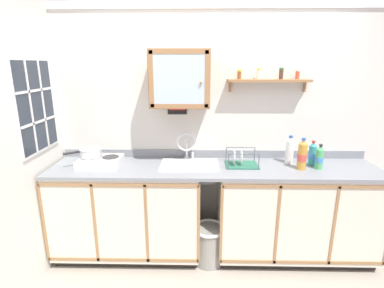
% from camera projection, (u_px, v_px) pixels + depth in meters
% --- Properties ---
extents(floor, '(6.13, 6.13, 0.00)m').
position_uv_depth(floor, '(214.00, 272.00, 2.74)').
color(floor, '#9E9384').
rests_on(floor, ground).
extents(back_wall, '(3.73, 0.07, 2.45)m').
position_uv_depth(back_wall, '(213.00, 130.00, 2.98)').
color(back_wall, silver).
rests_on(back_wall, ground).
extents(side_wall_left, '(0.05, 3.37, 2.45)m').
position_uv_depth(side_wall_left, '(3.00, 157.00, 2.14)').
color(side_wall_left, silver).
rests_on(side_wall_left, ground).
extents(lower_cabinet_run, '(1.42, 0.59, 0.92)m').
position_uv_depth(lower_cabinet_run, '(129.00, 212.00, 2.90)').
color(lower_cabinet_run, black).
rests_on(lower_cabinet_run, ground).
extents(lower_cabinet_run_right, '(1.51, 0.59, 0.92)m').
position_uv_depth(lower_cabinet_run_right, '(295.00, 213.00, 2.87)').
color(lower_cabinet_run_right, black).
rests_on(lower_cabinet_run_right, ground).
extents(countertop, '(3.09, 0.61, 0.03)m').
position_uv_depth(countertop, '(214.00, 168.00, 2.76)').
color(countertop, gray).
rests_on(countertop, lower_cabinet_run).
extents(backsplash, '(3.09, 0.02, 0.08)m').
position_uv_depth(backsplash, '(213.00, 154.00, 3.01)').
color(backsplash, gray).
rests_on(backsplash, countertop).
extents(sink, '(0.55, 0.42, 0.43)m').
position_uv_depth(sink, '(189.00, 167.00, 2.80)').
color(sink, silver).
rests_on(sink, countertop).
extents(hot_plate_stove, '(0.39, 0.31, 0.08)m').
position_uv_depth(hot_plate_stove, '(100.00, 162.00, 2.78)').
color(hot_plate_stove, silver).
rests_on(hot_plate_stove, countertop).
extents(saucepan, '(0.31, 0.26, 0.08)m').
position_uv_depth(saucepan, '(90.00, 152.00, 2.78)').
color(saucepan, silver).
rests_on(saucepan, hot_plate_stove).
extents(bottle_juice_amber_0, '(0.08, 0.08, 0.30)m').
position_uv_depth(bottle_juice_amber_0, '(302.00, 155.00, 2.65)').
color(bottle_juice_amber_0, gold).
rests_on(bottle_juice_amber_0, countertop).
extents(bottle_opaque_white_1, '(0.08, 0.08, 0.28)m').
position_uv_depth(bottle_opaque_white_1, '(290.00, 150.00, 2.82)').
color(bottle_opaque_white_1, white).
rests_on(bottle_opaque_white_1, countertop).
extents(bottle_detergent_teal_2, '(0.07, 0.07, 0.24)m').
position_uv_depth(bottle_detergent_teal_2, '(312.00, 154.00, 2.76)').
color(bottle_detergent_teal_2, teal).
rests_on(bottle_detergent_teal_2, countertop).
extents(bottle_soda_green_3, '(0.07, 0.07, 0.23)m').
position_uv_depth(bottle_soda_green_3, '(319.00, 158.00, 2.67)').
color(bottle_soda_green_3, '#4CB266').
rests_on(bottle_soda_green_3, countertop).
extents(dish_rack, '(0.30, 0.23, 0.16)m').
position_uv_depth(dish_rack, '(240.00, 162.00, 2.77)').
color(dish_rack, '#26664C').
rests_on(dish_rack, countertop).
extents(wall_cabinet, '(0.54, 0.35, 0.51)m').
position_uv_depth(wall_cabinet, '(180.00, 79.00, 2.67)').
color(wall_cabinet, '#996B42').
extents(spice_shelf, '(0.78, 0.14, 0.23)m').
position_uv_depth(spice_shelf, '(269.00, 80.00, 2.75)').
color(spice_shelf, '#996B42').
extents(warning_sign, '(0.19, 0.01, 0.24)m').
position_uv_depth(warning_sign, '(177.00, 103.00, 2.89)').
color(warning_sign, black).
extents(window, '(0.03, 0.60, 0.81)m').
position_uv_depth(window, '(36.00, 106.00, 2.51)').
color(window, '#262D38').
extents(trash_bin, '(0.32, 0.32, 0.38)m').
position_uv_depth(trash_bin, '(209.00, 244.00, 2.83)').
color(trash_bin, gray).
rests_on(trash_bin, ground).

